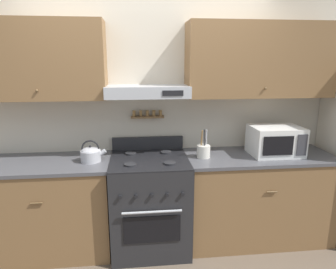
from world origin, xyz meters
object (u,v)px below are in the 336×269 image
at_px(tea_kettle, 91,154).
at_px(utensil_crock, 203,151).
at_px(microwave, 275,141).
at_px(stove_range, 150,202).

height_order(tea_kettle, utensil_crock, utensil_crock).
bearing_deg(microwave, stove_range, -178.70).
relative_size(stove_range, microwave, 2.16).
bearing_deg(stove_range, microwave, 1.30).
distance_m(stove_range, tea_kettle, 0.76).
xyz_separation_m(stove_range, microwave, (1.27, 0.03, 0.59)).
xyz_separation_m(stove_range, utensil_crock, (0.53, 0.01, 0.52)).
height_order(stove_range, tea_kettle, tea_kettle).
height_order(stove_range, microwave, microwave).
relative_size(stove_range, utensil_crock, 3.81).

